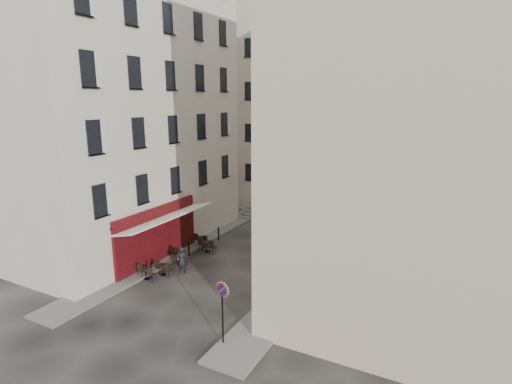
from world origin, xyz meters
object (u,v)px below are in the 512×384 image
Objects in this scene: no_parking_sign at (222,301)px; pedestrian at (182,260)px; bistro_table_a at (147,272)px; bistro_table_b at (164,269)px.

no_parking_sign reaches higher than pedestrian.
no_parking_sign is 7.87m from bistro_table_a.
bistro_table_a is (-7.01, 3.23, -1.54)m from no_parking_sign.
no_parking_sign is at bearing -31.97° from bistro_table_b.
pedestrian is at bearing 149.10° from no_parking_sign.
pedestrian is (1.27, 1.51, 0.39)m from bistro_table_a.
pedestrian is at bearing 50.04° from bistro_table_a.
no_parking_sign reaches higher than bistro_table_b.
bistro_table_b is at bearing 2.29° from pedestrian.
no_parking_sign is 7.53m from pedestrian.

